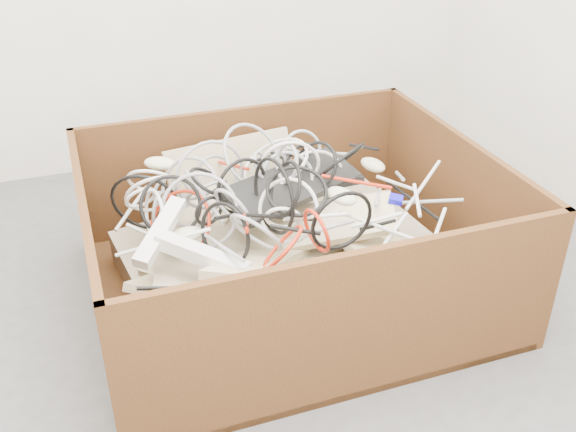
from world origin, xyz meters
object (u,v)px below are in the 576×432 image
object	(u,v)px
cardboard_box	(285,263)
vga_plug	(396,199)
power_strip_left	(160,232)
power_strip_right	(202,255)

from	to	relation	value
cardboard_box	vga_plug	xyz separation A→B (m)	(0.35, -0.11, 0.24)
power_strip_left	power_strip_right	xyz separation A→B (m)	(0.10, -0.12, -0.03)
power_strip_left	power_strip_right	world-z (taller)	power_strip_left
power_strip_left	power_strip_right	distance (m)	0.16
power_strip_right	vga_plug	size ratio (longest dim) A/B	6.40
power_strip_left	vga_plug	xyz separation A→B (m)	(0.76, -0.04, -0.01)
vga_plug	power_strip_right	bearing A→B (deg)	-141.50
power_strip_left	power_strip_right	bearing A→B (deg)	-103.31
power_strip_right	vga_plug	world-z (taller)	power_strip_right
power_strip_left	cardboard_box	bearing A→B (deg)	-43.37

